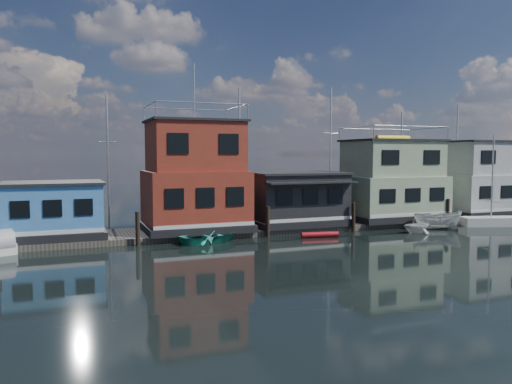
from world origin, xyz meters
name	(u,v)px	position (x,y,z in m)	size (l,w,h in m)	color
ground	(396,258)	(0.00, 0.00, 0.00)	(160.00, 160.00, 0.00)	black
dock	(301,226)	(0.00, 12.00, 0.20)	(48.00, 5.00, 0.40)	#595147
houseboat_blue	(53,210)	(-18.00, 12.00, 2.21)	(6.40, 4.90, 3.66)	black
houseboat_red	(195,178)	(-8.50, 12.00, 4.10)	(7.40, 5.90, 11.86)	black
houseboat_dark	(295,198)	(-0.50, 11.98, 2.42)	(7.40, 6.10, 4.06)	black
houseboat_green	(392,182)	(8.50, 12.00, 3.55)	(8.40, 5.90, 7.03)	black
houseboat_white	(483,180)	(18.50, 12.00, 3.54)	(8.40, 5.90, 6.66)	black
pilings	(314,219)	(-0.33, 9.20, 1.10)	(42.28, 0.28, 2.20)	#2D2116
background_masts	(319,157)	(4.76, 18.00, 5.55)	(36.40, 0.16, 12.00)	silver
dinghy_teal	(210,236)	(-8.38, 8.65, 0.43)	(2.94, 4.12, 0.85)	teal
motorboat	(438,220)	(9.80, 7.82, 0.73)	(1.41, 3.76, 1.45)	silver
red_kayak	(320,235)	(-0.61, 7.81, 0.20)	(0.39, 0.39, 2.69)	#AB1218
day_sailer	(491,221)	(15.17, 7.76, 0.43)	(4.95, 2.89, 7.41)	white
dinghy_white	(417,225)	(7.05, 6.95, 0.63)	(2.05, 2.38, 1.25)	silver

